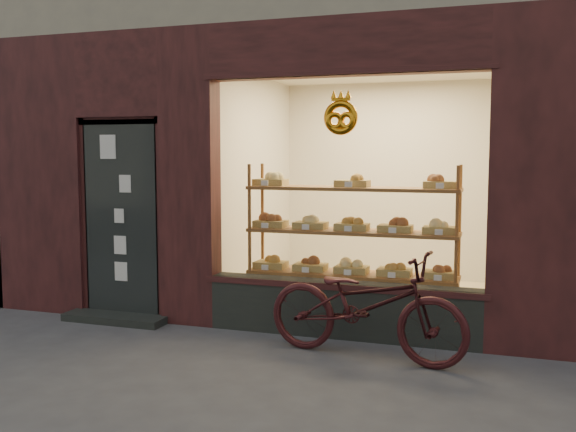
% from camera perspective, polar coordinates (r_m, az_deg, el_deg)
% --- Properties ---
extents(ground, '(90.00, 90.00, 0.00)m').
position_cam_1_polar(ground, '(4.74, -7.17, -16.95)').
color(ground, '#3C3C40').
extents(display_shelf, '(2.20, 0.45, 1.70)m').
position_cam_1_polar(display_shelf, '(6.73, 5.69, -2.75)').
color(display_shelf, brown).
rests_on(display_shelf, ground).
extents(bicycle, '(1.92, 0.92, 0.97)m').
position_cam_1_polar(bicycle, '(5.75, 6.90, -7.83)').
color(bicycle, '#351114').
rests_on(bicycle, ground).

